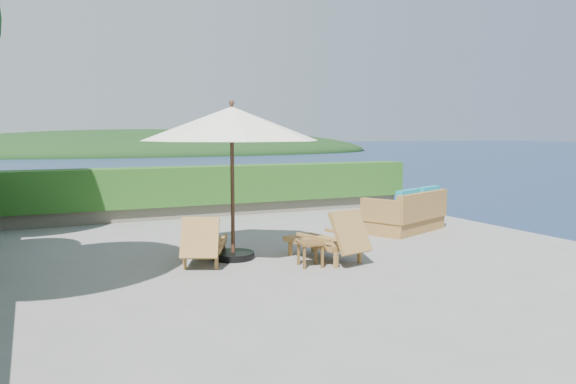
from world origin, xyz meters
name	(u,v)px	position (x,y,z in m)	size (l,w,h in m)	color
ground	(291,257)	(0.00, 0.00, 0.00)	(12.00, 12.00, 0.00)	gray
foundation	(291,340)	(0.00, 0.00, -1.55)	(12.00, 12.00, 3.00)	#5D564A
offshore_island	(152,153)	(25.00, 140.00, -3.00)	(126.00, 57.60, 12.60)	black
planter_wall_far	(204,209)	(0.00, 5.60, 0.18)	(12.00, 0.60, 0.36)	#666052
hedge_far	(204,185)	(0.00, 5.60, 0.85)	(12.40, 0.90, 1.00)	#264F16
patio_umbrella	(232,125)	(-1.00, 0.33, 2.37)	(3.69, 3.69, 2.81)	black
lounge_left	(204,243)	(-1.57, 0.18, 0.36)	(1.18, 1.62, 0.87)	#986637
lounge_right	(330,239)	(0.49, -0.54, 0.39)	(1.04, 1.74, 0.94)	#986637
side_table	(310,246)	(-0.01, -0.78, 0.35)	(0.46, 0.46, 0.43)	brown
wicker_loveseat	(407,214)	(3.54, 1.36, 0.39)	(2.30, 1.79, 1.01)	#986637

